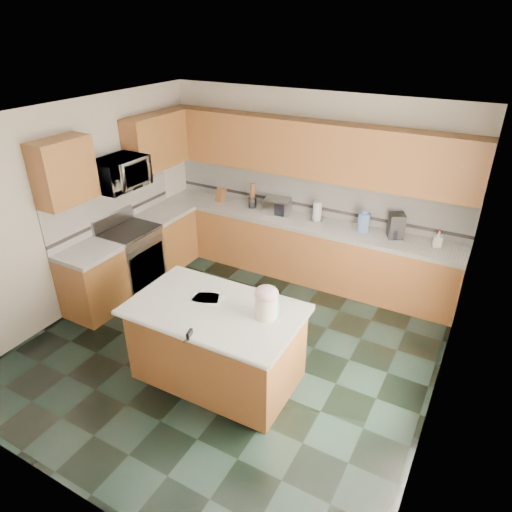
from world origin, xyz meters
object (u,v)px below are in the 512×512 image
Objects in this scene: treat_jar at (266,306)px; soap_bottle_island at (273,302)px; knife_block at (221,195)px; island_top at (215,310)px; island_base at (217,345)px; coffee_maker at (396,226)px; toaster_oven at (277,206)px.

treat_jar is 0.08m from soap_bottle_island.
soap_bottle_island is at bearing -37.56° from knife_block.
island_top is 7.81× the size of knife_block.
island_base is at bearing -47.80° from knife_block.
soap_bottle_island is at bearing 13.46° from island_top.
island_base is at bearing 0.00° from island_top.
island_top reaches higher than island_base.
island_top is 3.02m from knife_block.
coffee_maker is at bearing 75.43° from soap_bottle_island.
island_top is 2.63m from toaster_oven.
toaster_oven reaches higher than island_base.
soap_bottle_island is (0.06, 0.03, 0.05)m from treat_jar.
toaster_oven is 1.17× the size of coffee_maker.
treat_jar reaches higher than island_base.
treat_jar is at bearing -38.68° from knife_block.
soap_bottle_island is 2.68m from toaster_oven.
treat_jar is 3.23m from knife_block.
treat_jar is 1.02× the size of knife_block.
soap_bottle_island is 1.47× the size of knife_block.
knife_block is 1.01m from toaster_oven.
knife_block reaches higher than island_top.
knife_block is at bearing 156.31° from coffee_maker.
treat_jar reaches higher than toaster_oven.
coffee_maker reaches higher than treat_jar.
toaster_oven is at bearing 156.67° from coffee_maker.
knife_block is 0.59× the size of toaster_oven.
toaster_oven is at bearing 132.09° from treat_jar.
island_base is 2.69m from toaster_oven.
coffee_maker reaches higher than knife_block.
soap_bottle_island is 0.87× the size of toaster_oven.
coffee_maker is at bearing 11.06° from knife_block.
island_top is 4.59× the size of toaster_oven.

